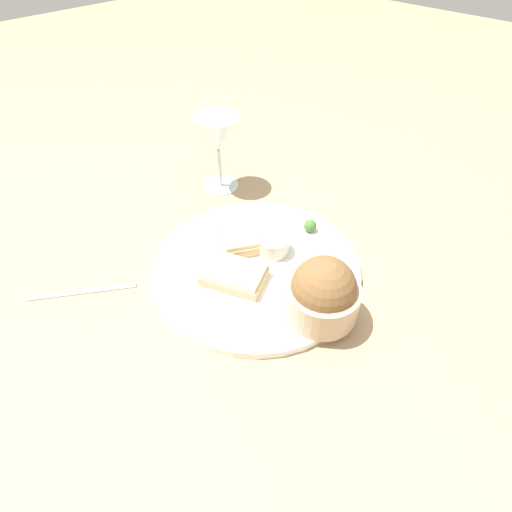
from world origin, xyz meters
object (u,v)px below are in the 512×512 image
Objects in this scene: salad_bowl at (323,293)px; sauce_ramekin at (275,245)px; cheese_toast_near at (233,274)px; fork at (82,292)px; cheese_toast_far at (238,236)px; wine_glass at (217,136)px.

salad_bowl is 0.15m from sauce_ramekin.
cheese_toast_near is 0.81× the size of fork.
sauce_ramekin reaches higher than fork.
wine_glass reaches higher than cheese_toast_far.
sauce_ramekin is 0.37× the size of fork.
salad_bowl is 0.21m from cheese_toast_far.
fork is at bearing 100.49° from wine_glass.
salad_bowl is 0.39m from fork.
sauce_ramekin is (0.14, -0.05, -0.03)m from salad_bowl.
sauce_ramekin is at bearing 159.98° from wine_glass.
cheese_toast_near is at bearing 86.40° from sauce_ramekin.
cheese_toast_far is 0.23m from wine_glass.
cheese_toast_near and cheese_toast_far have the same top height.
cheese_toast_far reaches higher than fork.
salad_bowl is at bearing -162.38° from cheese_toast_near.
cheese_toast_far is (0.07, 0.02, -0.01)m from sauce_ramekin.
sauce_ramekin is 0.27m from wine_glass.
cheese_toast_far is at bearing 19.05° from sauce_ramekin.
cheese_toast_far is 0.71× the size of wine_glass.
salad_bowl is 0.41m from wine_glass.
cheese_toast_near is 0.25m from fork.
sauce_ramekin is 0.10m from cheese_toast_near.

